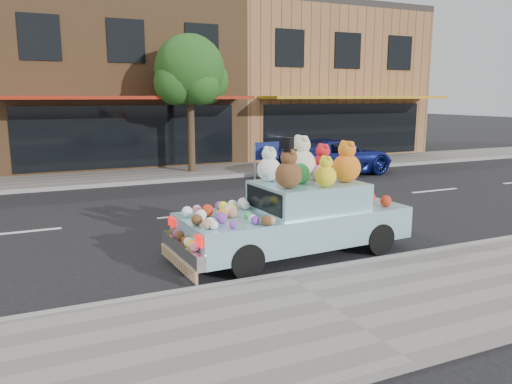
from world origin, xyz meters
TOP-DOWN VIEW (x-y plane):
  - ground at (0.00, 0.00)m, footprint 120.00×120.00m
  - near_sidewalk at (0.00, -6.50)m, footprint 60.00×3.00m
  - far_sidewalk at (0.00, 6.50)m, footprint 60.00×3.00m
  - near_kerb at (0.00, -5.00)m, footprint 60.00×0.12m
  - far_kerb at (0.00, 5.00)m, footprint 60.00×0.12m
  - storefront_mid at (0.00, 11.97)m, footprint 10.00×9.80m
  - storefront_right at (10.00, 11.97)m, footprint 10.00×9.80m
  - street_tree at (2.03, 6.55)m, footprint 3.00×2.70m
  - car_blue at (6.85, 4.12)m, footprint 5.16×2.89m
  - art_car at (0.88, -3.79)m, footprint 4.57×1.99m

SIDE VIEW (x-z plane):
  - ground at x=0.00m, z-range 0.00..0.00m
  - near_sidewalk at x=0.00m, z-range 0.00..0.12m
  - far_sidewalk at x=0.00m, z-range 0.00..0.12m
  - near_kerb at x=0.00m, z-range 0.00..0.13m
  - far_kerb at x=0.00m, z-range 0.00..0.13m
  - car_blue at x=6.85m, z-range 0.00..1.36m
  - art_car at x=0.88m, z-range -0.32..1.93m
  - storefront_mid at x=0.00m, z-range -0.01..7.29m
  - storefront_right at x=10.00m, z-range -0.01..7.29m
  - street_tree at x=2.03m, z-range 1.08..6.30m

